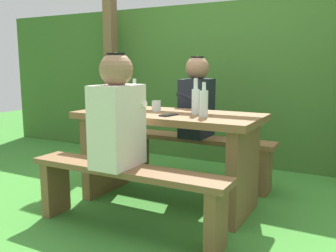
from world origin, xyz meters
name	(u,v)px	position (x,y,z in m)	size (l,w,h in m)	color
ground_plane	(168,202)	(0.00, 0.00, 0.00)	(12.00, 12.00, 0.00)	#3E8630
hedge_backdrop	(238,83)	(0.00, 1.70, 0.86)	(6.40, 0.72, 1.73)	#3A6527
pergola_post_left	(111,68)	(-1.37, 1.13, 1.04)	(0.12, 0.12, 2.07)	brown
picnic_table	(168,142)	(0.00, 0.00, 0.49)	(1.40, 0.64, 0.72)	brown
bench_near	(126,185)	(0.00, -0.57, 0.31)	(1.40, 0.24, 0.43)	brown
bench_far	(198,150)	(0.00, 0.57, 0.31)	(1.40, 0.24, 0.43)	brown
person_white_shirt	(118,115)	(-0.06, -0.57, 0.76)	(0.25, 0.35, 0.72)	silver
person_black_coat	(197,100)	(-0.01, 0.57, 0.76)	(0.25, 0.35, 0.72)	black
drinking_glass	(156,106)	(-0.13, 0.05, 0.76)	(0.07, 0.07, 0.08)	silver
bottle_left	(204,103)	(0.33, -0.08, 0.82)	(0.06, 0.06, 0.24)	silver
bottle_right	(135,99)	(-0.23, -0.10, 0.82)	(0.06, 0.06, 0.26)	silver
bottle_center	(196,100)	(0.22, 0.01, 0.82)	(0.06, 0.06, 0.26)	silver
cell_phone	(169,115)	(0.08, -0.14, 0.72)	(0.07, 0.14, 0.01)	black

